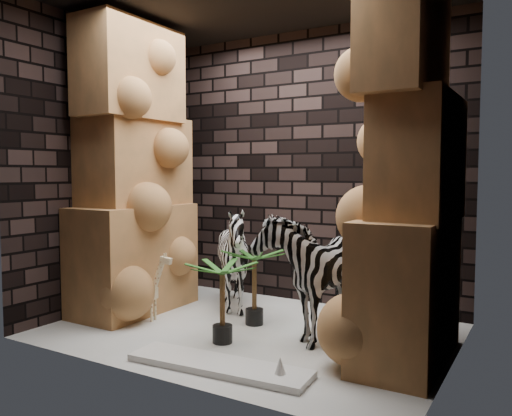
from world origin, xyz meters
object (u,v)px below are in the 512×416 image
Objects in this scene: zebra_left at (234,264)px; giraffe_toy at (145,285)px; zebra_right at (317,261)px; palm_front at (254,286)px; surfboard at (218,365)px; palm_back at (222,302)px.

zebra_left is 0.93m from giraffe_toy.
zebra_right is 1.20× the size of zebra_left.
palm_front reaches higher than surfboard.
zebra_right is 0.93m from palm_back.
giraffe_toy is 1.08m from palm_front.
giraffe_toy is (-0.58, -0.70, -0.15)m from zebra_left.
palm_back is at bearing -20.80° from giraffe_toy.
zebra_left is (-1.03, 0.23, -0.16)m from zebra_right.
surfboard is at bearing -37.96° from giraffe_toy.
giraffe_toy is at bearing -159.55° from zebra_right.
zebra_right is at bearing 48.01° from palm_back.
zebra_left reaches higher than giraffe_toy.
giraffe_toy is (-1.61, -0.48, -0.31)m from zebra_right.
palm_back is (0.45, -0.88, -0.15)m from zebra_left.
palm_back is at bearing 117.05° from surfboard.
zebra_right is at bearing 6.04° from palm_front.
zebra_left is 0.99m from palm_back.
zebra_right reaches higher than giraffe_toy.
palm_front is 1.05× the size of palm_back.
surfboard is (0.75, -1.37, -0.47)m from zebra_left.
zebra_left is 1.57× the size of palm_back.
giraffe_toy reaches higher than surfboard.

